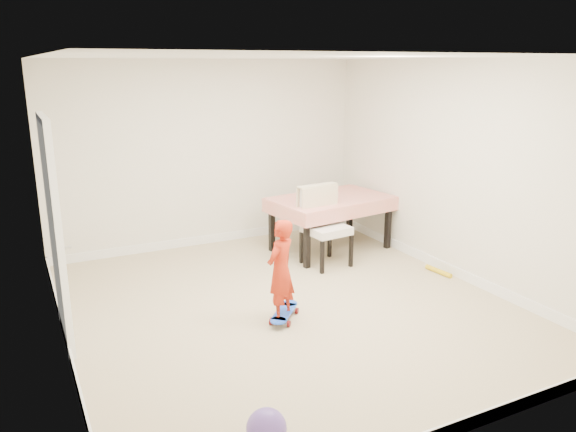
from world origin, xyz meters
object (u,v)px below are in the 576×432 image
dining_table (330,224)px  balloon (266,429)px  skateboard (284,315)px  dining_chair (326,227)px  child (281,273)px

dining_table → balloon: (-2.56, -3.45, -0.24)m
skateboard → dining_chair: bearing=-2.7°
dining_table → dining_chair: bearing=-133.4°
dining_table → child: child is taller
balloon → dining_table: bearing=53.4°
dining_chair → child: 1.76m
dining_chair → skateboard: bearing=-140.9°
dining_table → skateboard: size_ratio=2.75×
child → balloon: size_ratio=3.71×
dining_chair → dining_table: bearing=48.4°
dining_chair → child: size_ratio=0.99×
dining_table → dining_chair: size_ratio=1.56×
skateboard → balloon: 1.99m
dining_chair → skateboard: (-1.20, -1.20, -0.47)m
dining_table → skateboard: 2.35m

